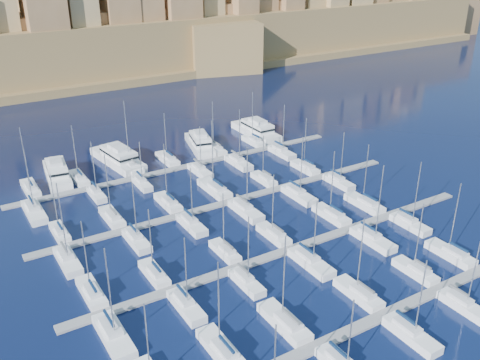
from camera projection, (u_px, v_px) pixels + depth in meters
ground at (256, 222)px, 105.29m from camera, size 600.00×600.00×0.00m
pontoon_near at (382, 316)px, 78.84m from camera, size 84.00×2.00×0.40m
pontoon_mid_near at (293, 249)px, 95.90m from camera, size 84.00×2.00×0.40m
pontoon_mid_far at (231, 201)px, 112.97m from camera, size 84.00×2.00×0.40m
pontoon_far at (185, 167)px, 130.03m from camera, size 84.00×2.00×0.40m
sailboat_1 at (222, 350)px, 71.59m from camera, size 2.87×9.56×14.67m
sailboat_2 at (285, 322)px, 76.72m from camera, size 2.98×9.93×15.08m
sailboat_3 at (359, 294)px, 82.94m from camera, size 2.69×8.96×13.98m
sailboat_4 at (416, 271)px, 88.54m from camera, size 2.48×8.26×13.32m
sailboat_5 at (451, 254)px, 93.35m from camera, size 2.77×9.24×14.39m
sailboat_9 at (411, 334)px, 74.50m from camera, size 2.68×8.93×13.47m
sailboat_10 at (463, 305)px, 80.32m from camera, size 2.47×8.24×12.48m
sailboat_12 at (92, 293)px, 83.19m from camera, size 2.67×8.89×13.40m
sailboat_13 at (154, 274)px, 87.88m from camera, size 2.47×8.23×12.73m
sailboat_14 at (225, 251)px, 94.08m from camera, size 2.35×7.85×12.22m
sailboat_15 at (274, 235)px, 99.36m from camera, size 2.54×8.48×13.04m
sailboat_16 at (332, 215)px, 106.37m from camera, size 2.74×9.12×14.41m
sailboat_17 at (365, 204)px, 110.89m from camera, size 2.87×9.58×13.91m
sailboat_18 at (114, 336)px, 74.14m from camera, size 3.10×10.34×15.60m
sailboat_19 at (186, 306)px, 80.25m from camera, size 2.63×8.76×13.09m
sailboat_20 at (246, 282)px, 85.76m from camera, size 2.39×7.96×13.20m
sailboat_21 at (311, 262)px, 90.95m from camera, size 2.93×9.78×12.98m
sailboat_22 at (372, 239)px, 97.89m from camera, size 2.87×9.55×15.89m
sailboat_23 at (410, 224)px, 103.14m from camera, size 2.58×8.59×14.07m
sailboat_24 at (60, 232)px, 100.15m from camera, size 2.35×7.83×12.83m
sailboat_25 at (112, 217)px, 105.50m from camera, size 2.69×8.98×14.25m
sailboat_26 at (168, 203)px, 111.29m from camera, size 2.71×9.04×13.94m
sailboat_27 at (215, 189)px, 117.34m from camera, size 3.19×10.64×16.59m
sailboat_28 at (264, 179)px, 122.08m from camera, size 2.36×7.86×11.45m
sailboat_29 at (305, 168)px, 128.11m from camera, size 2.57×8.57×13.26m
sailboat_30 at (68, 260)px, 91.43m from camera, size 2.82×9.40×15.90m
sailboat_31 at (136, 240)px, 97.62m from camera, size 2.65×8.84×12.97m
sailboat_32 at (191, 224)px, 102.96m from camera, size 2.66×8.86×13.01m
sailboat_33 at (245, 210)px, 108.25m from camera, size 2.96×9.88×14.88m
sailboat_34 at (298, 195)px, 114.74m from camera, size 2.90×9.68×14.38m
sailboat_35 at (338, 182)px, 120.82m from camera, size 2.54×8.48×12.97m
sailboat_36 at (31, 188)px, 117.52m from camera, size 2.79×9.30×15.08m
sailboat_37 at (79, 178)px, 122.46m from camera, size 2.69×8.96×13.65m
sailboat_38 at (131, 166)px, 129.10m from camera, size 3.16×10.53×17.08m
sailboat_39 at (168, 159)px, 133.11m from camera, size 2.76×9.20×12.72m
sailboat_40 at (214, 149)px, 139.42m from camera, size 2.74×9.14×13.64m
sailboat_41 at (253, 141)px, 144.71m from camera, size 2.49×8.30×14.46m
sailboat_42 at (34, 212)px, 107.63m from camera, size 3.15×10.51×14.62m
sailboat_43 at (96, 194)px, 115.05m from camera, size 2.29×7.62×13.17m
sailboat_44 at (142, 183)px, 120.00m from camera, size 2.29×7.62×11.11m
sailboat_45 at (200, 171)px, 126.46m from camera, size 2.61×8.70×12.25m
sailboat_46 at (238, 162)px, 131.14m from camera, size 2.82×9.40×14.68m
sailboat_47 at (282, 152)px, 137.43m from camera, size 2.76×9.20×13.75m
motor_yacht_a at (57, 172)px, 123.27m from camera, size 6.91×16.73×5.25m
motor_yacht_b at (118, 157)px, 131.60m from camera, size 8.25×19.79×5.25m
motor_yacht_c at (200, 143)px, 140.84m from camera, size 8.58×16.70×5.25m
motor_yacht_d at (257, 130)px, 150.43m from camera, size 5.46×18.18×5.25m
fortified_city at (50, 34)px, 219.52m from camera, size 460.00×108.95×59.52m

